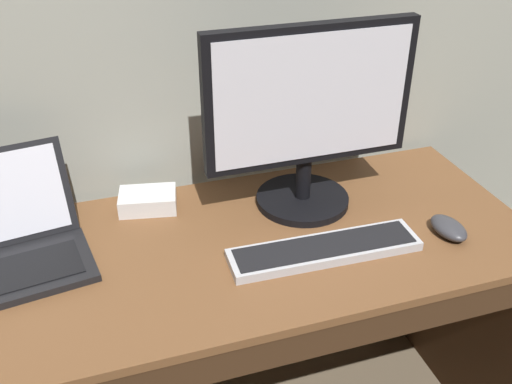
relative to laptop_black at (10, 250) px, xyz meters
The scene contains 6 objects.
desk 0.54m from the laptop_black, 11.53° to the right, with size 1.64×0.63×0.74m.
laptop_black is the anchor object (origin of this frame).
external_monitor 0.78m from the laptop_black, ahead, with size 0.54×0.25×0.50m.
wired_keyboard 0.74m from the laptop_black, 14.40° to the right, with size 0.47×0.12×0.03m.
computer_mouse 1.06m from the laptop_black, 11.08° to the right, with size 0.07×0.12×0.04m, color #38383D.
external_drive_box 0.37m from the laptop_black, 23.98° to the left, with size 0.15×0.10×0.05m, color silver.
Camera 1 is at (-0.25, -1.12, 1.60)m, focal length 40.91 mm.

